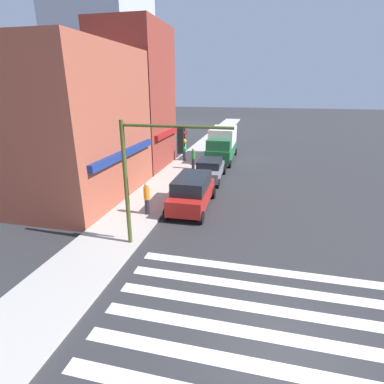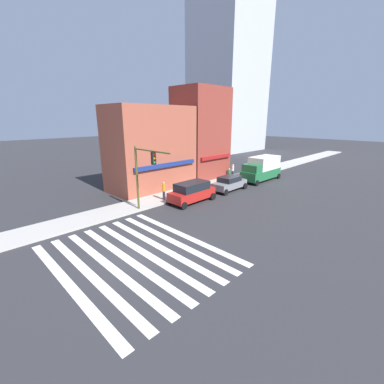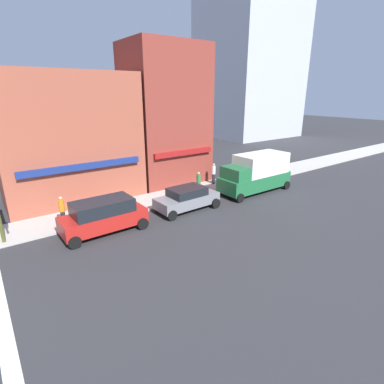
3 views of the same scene
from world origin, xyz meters
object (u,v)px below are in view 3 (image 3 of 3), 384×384
at_px(sedan_grey, 187,198).
at_px(box_truck_green, 256,173).
at_px(pedestrian_orange_vest, 62,210).
at_px(pedestrian_green_top, 199,183).
at_px(suv_red, 103,215).
at_px(pedestrian_white_shirt, 214,173).

relative_size(sedan_grey, box_truck_green, 0.72).
height_order(sedan_grey, pedestrian_orange_vest, pedestrian_orange_vest).
xyz_separation_m(sedan_grey, pedestrian_orange_vest, (-7.50, 2.10, 0.23)).
xyz_separation_m(box_truck_green, pedestrian_green_top, (-4.36, 1.82, -0.51)).
bearing_deg(suv_red, box_truck_green, -1.06).
relative_size(pedestrian_white_shirt, pedestrian_orange_vest, 1.00).
xyz_separation_m(pedestrian_green_top, pedestrian_white_shirt, (2.77, 1.50, 0.00)).
distance_m(suv_red, pedestrian_orange_vest, 2.71).
height_order(sedan_grey, box_truck_green, box_truck_green).
bearing_deg(pedestrian_white_shirt, pedestrian_green_top, 65.72).
xyz_separation_m(suv_red, box_truck_green, (12.52, -0.00, 0.56)).
height_order(suv_red, pedestrian_white_shirt, suv_red).
height_order(sedan_grey, pedestrian_green_top, pedestrian_green_top).
bearing_deg(sedan_grey, pedestrian_green_top, 35.90).
height_order(suv_red, pedestrian_orange_vest, suv_red).
bearing_deg(box_truck_green, sedan_grey, 179.95).
distance_m(box_truck_green, pedestrian_green_top, 4.75).
distance_m(pedestrian_white_shirt, pedestrian_orange_vest, 12.69).
height_order(box_truck_green, pedestrian_white_shirt, box_truck_green).
bearing_deg(pedestrian_white_shirt, pedestrian_orange_vest, 42.78).
xyz_separation_m(box_truck_green, pedestrian_white_shirt, (-1.59, 3.32, -0.51)).
bearing_deg(pedestrian_green_top, pedestrian_white_shirt, 66.41).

